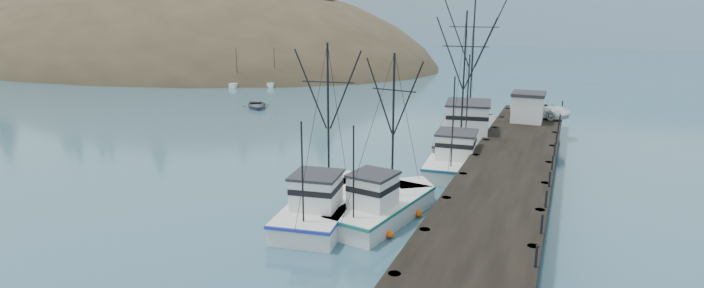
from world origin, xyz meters
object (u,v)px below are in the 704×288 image
trawler_mid (324,204)px  pier_shed (528,107)px  motorboat (257,108)px  trawler_far (458,156)px  work_vessel (468,133)px  pickup_truck (541,109)px  pier (511,162)px  trawler_near (384,205)px

trawler_mid → pier_shed: bearing=68.1°
trawler_mid → motorboat: trawler_mid is taller
trawler_far → work_vessel: (-0.48, 6.79, 0.41)m
trawler_mid → trawler_far: 15.12m
trawler_mid → pickup_truck: trawler_mid is taller
trawler_mid → pickup_truck: 29.72m
pier → trawler_far: size_ratio=3.45×
pier → trawler_near: 11.70m
motorboat → trawler_mid: bearing=-88.4°
work_vessel → motorboat: 29.91m
pier → pickup_truck: size_ratio=7.63×
pier → trawler_mid: 14.85m
trawler_mid → work_vessel: work_vessel is taller
trawler_mid → motorboat: size_ratio=2.26×
pickup_truck → motorboat: pickup_truck is taller
trawler_mid → pickup_truck: (11.00, 27.53, 1.98)m
trawler_far → work_vessel: 6.82m
trawler_mid → pier_shed: 26.74m
pier → pier_shed: pier_shed is taller
trawler_near → pickup_truck: (7.47, 26.32, 1.98)m
pier_shed → motorboat: (-33.31, 5.37, -3.42)m
trawler_mid → motorboat: 38.08m
pier → trawler_near: bearing=-124.0°
pier → work_vessel: bearing=116.6°
pier → trawler_mid: (-10.05, -10.89, -0.87)m
trawler_far → work_vessel: size_ratio=0.74×
trawler_far → work_vessel: work_vessel is taller
trawler_near → pier: bearing=56.0°
pier → motorboat: size_ratio=8.85×
trawler_mid → pickup_truck: bearing=68.2°
trawler_near → trawler_far: trawler_far is taller
trawler_near → pier_shed: bearing=74.7°
trawler_mid → trawler_far: size_ratio=0.88×
pier → motorboat: 38.56m
work_vessel → pickup_truck: work_vessel is taller
trawler_far → motorboat: (-28.92, 15.98, -0.82)m
pier → trawler_far: bearing=144.8°
trawler_far → pier_shed: (4.39, 10.61, 2.60)m
work_vessel → pier_shed: (4.88, 3.83, 2.19)m
pier_shed → pickup_truck: (1.07, 2.85, -0.62)m
trawler_far → pier_shed: 11.78m
pickup_truck → motorboat: bearing=109.0°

